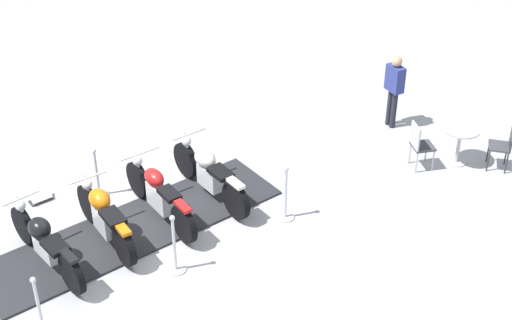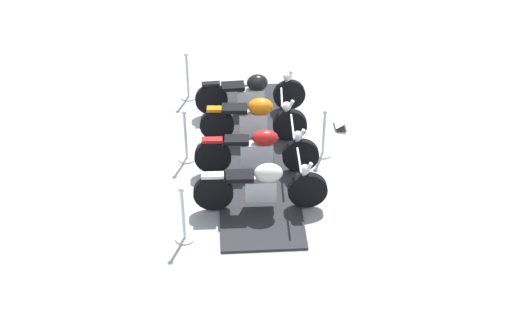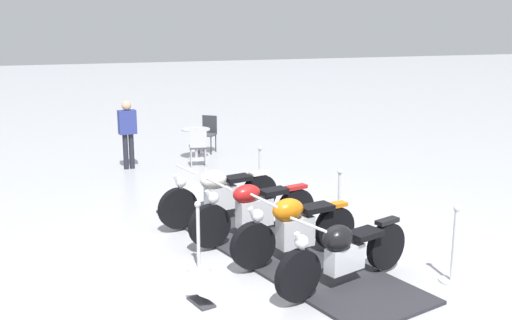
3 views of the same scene
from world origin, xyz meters
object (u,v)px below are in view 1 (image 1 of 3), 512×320
Objects in this scene: stanchion_left_rear at (41,316)px; cafe_chair_across_table at (420,143)px; motorcycle_black at (45,242)px; stanchion_left_mid at (175,253)px; stanchion_left_front at (285,201)px; info_placard at (40,198)px; cafe_chair_near_table at (504,144)px; stanchion_right_mid at (98,181)px; motorcycle_maroon at (159,194)px; cafe_table at (460,137)px; motorcycle_copper at (104,216)px; bystander_person at (394,85)px; motorcycle_cream at (209,173)px.

stanchion_left_rear reaches higher than cafe_chair_across_table.
stanchion_left_rear reaches higher than motorcycle_black.
motorcycle_black is at bearing -24.42° from stanchion_left_mid.
motorcycle_black is 7.11m from cafe_chair_across_table.
info_placard is (3.95, -2.11, -0.28)m from stanchion_left_front.
stanchion_left_mid reaches higher than cafe_chair_near_table.
stanchion_right_mid is at bearing 176.46° from cafe_chair_across_table.
cafe_chair_across_table is at bearing -107.15° from motorcycle_maroon.
motorcycle_black is 1.52m from stanchion_left_rear.
cafe_table is (-7.78, 1.72, 0.51)m from info_placard.
motorcycle_maroon is 1.45m from stanchion_left_mid.
motorcycle_black reaches higher than motorcycle_copper.
stanchion_right_mid is at bearing 24.38° from motorcycle_maroon.
cafe_chair_across_table is (-6.08, -0.01, 0.02)m from motorcycle_copper.
stanchion_left_rear is at bearing 11.27° from cafe_table.
bystander_person is at bearing -26.66° from cafe_chair_near_table.
motorcycle_black is 2.08m from stanchion_left_mid.
motorcycle_black is 4.88× the size of info_placard.
motorcycle_cream reaches higher than cafe_chair_near_table.
motorcycle_black reaches higher than cafe_chair_across_table.
motorcycle_cream reaches higher than motorcycle_maroon.
stanchion_left_mid is 2.62m from stanchion_right_mid.
cafe_chair_across_table is at bearing 71.12° from bystander_person.
cafe_table is 0.83m from cafe_chair_across_table.
motorcycle_cream is at bearing -8.26° from cafe_table.
info_placard is (-0.44, -3.35, -0.29)m from stanchion_left_rear.
motorcycle_black is 2.18× the size of stanchion_right_mid.
motorcycle_black is at bearing -168.21° from cafe_chair_across_table.
stanchion_left_front is (-4.09, 0.24, -0.15)m from motorcycle_black.
cafe_table is (-6.90, 0.12, 0.05)m from motorcycle_copper.
motorcycle_copper is 1.93× the size of stanchion_left_front.
motorcycle_maroon is at bearing 27.86° from cafe_chair_near_table.
stanchion_left_rear is at bearing 149.34° from motorcycle_black.
motorcycle_cream is at bearing 5.93° from bystander_person.
stanchion_left_rear is (1.32, 1.76, -0.17)m from motorcycle_copper.
motorcycle_copper is 1.40m from stanchion_right_mid.
cafe_chair_across_table reaches higher than cafe_table.
cafe_table is 0.80× the size of cafe_chair_near_table.
motorcycle_maroon reaches higher than stanchion_right_mid.
motorcycle_cream is at bearing -46.66° from stanchion_left_front.
motorcycle_cream reaches higher than cafe_table.
stanchion_left_mid is (0.14, 1.43, -0.16)m from motorcycle_maroon.
stanchion_right_mid is 6.91m from cafe_table.
stanchion_left_rear reaches higher than stanchion_left_front.
bystander_person is (1.16, -2.20, 0.41)m from cafe_chair_near_table.
info_placard is at bearing -57.32° from stanchion_left_mid.
info_placard is at bearing -28.11° from stanchion_left_front.
motorcycle_black is (1.02, 0.28, -0.02)m from motorcycle_copper.
cafe_chair_across_table is at bearing -166.53° from stanchion_left_rear.
motorcycle_cream is at bearing -93.37° from motorcycle_black.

